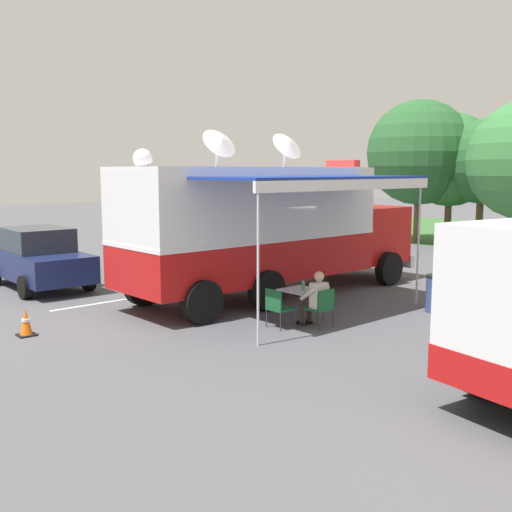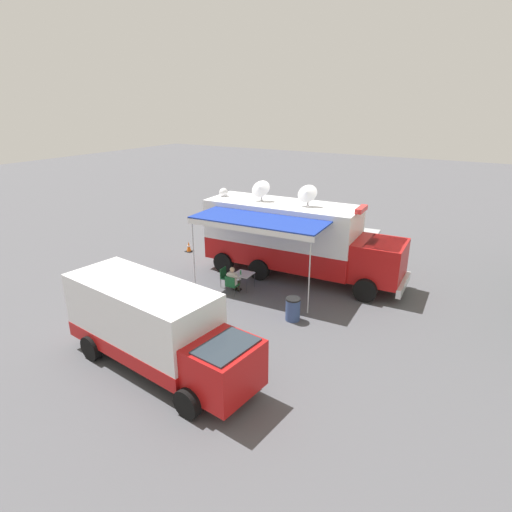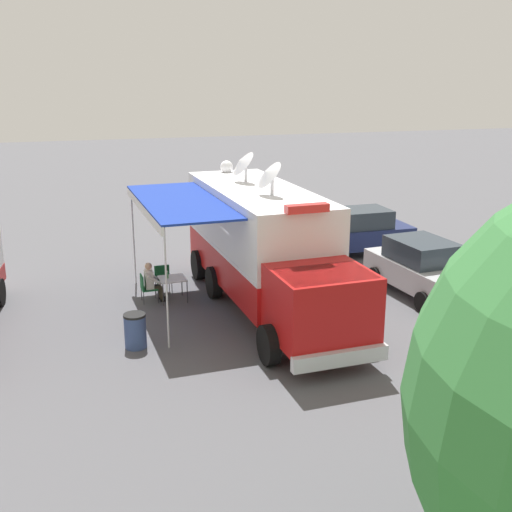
# 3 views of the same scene
# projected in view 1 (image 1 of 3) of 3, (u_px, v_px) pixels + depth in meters

# --- Properties ---
(ground_plane) EXTENTS (100.00, 100.00, 0.00)m
(ground_plane) POSITION_uv_depth(u_px,v_px,m) (250.00, 299.00, 16.14)
(ground_plane) COLOR #515156
(lot_stripe) EXTENTS (0.35, 4.80, 0.01)m
(lot_stripe) POSITION_uv_depth(u_px,v_px,m) (136.00, 297.00, 16.34)
(lot_stripe) COLOR silver
(lot_stripe) RESTS_ON ground
(command_truck) EXTENTS (5.22, 9.60, 4.53)m
(command_truck) POSITION_uv_depth(u_px,v_px,m) (272.00, 225.00, 16.34)
(command_truck) COLOR #B71414
(command_truck) RESTS_ON ground
(folding_table) EXTENTS (0.84, 0.84, 0.73)m
(folding_table) POSITION_uv_depth(u_px,v_px,m) (301.00, 292.00, 13.74)
(folding_table) COLOR silver
(folding_table) RESTS_ON ground
(water_bottle) EXTENTS (0.07, 0.07, 0.22)m
(water_bottle) POSITION_uv_depth(u_px,v_px,m) (303.00, 286.00, 13.58)
(water_bottle) COLOR #3F9959
(water_bottle) RESTS_ON folding_table
(folding_chair_at_table) EXTENTS (0.50, 0.50, 0.87)m
(folding_chair_at_table) POSITION_uv_depth(u_px,v_px,m) (322.00, 305.00, 13.08)
(folding_chair_at_table) COLOR #19562D
(folding_chair_at_table) RESTS_ON ground
(folding_chair_beside_table) EXTENTS (0.50, 0.50, 0.87)m
(folding_chair_beside_table) POSITION_uv_depth(u_px,v_px,m) (278.00, 305.00, 13.10)
(folding_chair_beside_table) COLOR #19562D
(folding_chair_beside_table) RESTS_ON ground
(seated_responder) EXTENTS (0.67, 0.57, 1.25)m
(seated_responder) POSITION_uv_depth(u_px,v_px,m) (316.00, 298.00, 13.20)
(seated_responder) COLOR silver
(seated_responder) RESTS_ON ground
(trash_bin) EXTENTS (0.57, 0.57, 0.91)m
(trash_bin) POSITION_uv_depth(u_px,v_px,m) (438.00, 294.00, 14.62)
(trash_bin) COLOR #384C7F
(trash_bin) RESTS_ON ground
(traffic_cone) EXTENTS (0.36, 0.36, 0.58)m
(traffic_cone) POSITION_uv_depth(u_px,v_px,m) (26.00, 323.00, 12.53)
(traffic_cone) COLOR black
(traffic_cone) RESTS_ON ground
(car_behind_truck) EXTENTS (2.32, 4.35, 1.76)m
(car_behind_truck) POSITION_uv_depth(u_px,v_px,m) (182.00, 245.00, 20.63)
(car_behind_truck) COLOR #B2B5BA
(car_behind_truck) RESTS_ON ground
(car_far_corner) EXTENTS (4.23, 2.07, 1.76)m
(car_far_corner) POSITION_uv_depth(u_px,v_px,m) (39.00, 258.00, 17.62)
(car_far_corner) COLOR navy
(car_far_corner) RESTS_ON ground
(tree_far_left) EXTENTS (4.91, 4.91, 6.70)m
(tree_far_left) POSITION_uv_depth(u_px,v_px,m) (419.00, 153.00, 28.36)
(tree_far_left) COLOR brown
(tree_far_left) RESTS_ON ground
(tree_left_of_centre) EXTENTS (4.39, 4.39, 6.11)m
(tree_left_of_centre) POSITION_uv_depth(u_px,v_px,m) (450.00, 160.00, 28.50)
(tree_left_of_centre) COLOR brown
(tree_left_of_centre) RESTS_ON ground
(tree_right_of_centre) EXTENTS (3.81, 3.81, 5.72)m
(tree_right_of_centre) POSITION_uv_depth(u_px,v_px,m) (482.00, 162.00, 27.35)
(tree_right_of_centre) COLOR brown
(tree_right_of_centre) RESTS_ON ground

